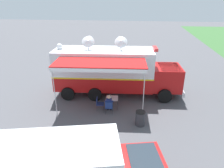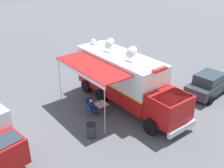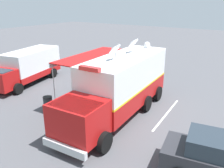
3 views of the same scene
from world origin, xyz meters
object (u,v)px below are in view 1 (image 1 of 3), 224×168
(command_truck, at_px, (114,70))
(water_bottle, at_px, (110,96))
(folding_table, at_px, (112,99))
(seated_responder, at_px, (109,103))
(car_behind_truck, at_px, (145,62))
(trash_bin, at_px, (140,118))
(folding_chair_at_table, at_px, (109,106))
(folding_chair_beside_table, at_px, (99,103))

(command_truck, xyz_separation_m, water_bottle, (2.17, -0.02, -1.11))
(folding_table, height_order, water_bottle, water_bottle)
(seated_responder, bearing_deg, command_truck, -179.99)
(water_bottle, height_order, car_behind_truck, car_behind_truck)
(command_truck, xyz_separation_m, car_behind_truck, (-6.04, 2.53, -1.07))
(command_truck, relative_size, folding_table, 11.41)
(seated_responder, height_order, car_behind_truck, car_behind_truck)
(seated_responder, xyz_separation_m, car_behind_truck, (-8.82, 2.53, 0.23))
(water_bottle, xyz_separation_m, trash_bin, (1.90, 2.03, -0.38))
(folding_table, relative_size, folding_chair_at_table, 0.97)
(water_bottle, relative_size, trash_bin, 0.25)
(folding_chair_at_table, bearing_deg, water_bottle, -177.96)
(command_truck, distance_m, trash_bin, 4.77)
(folding_chair_beside_table, xyz_separation_m, trash_bin, (1.54, 2.74, -0.06))
(seated_responder, height_order, trash_bin, seated_responder)
(trash_bin, bearing_deg, car_behind_truck, 177.05)
(folding_table, height_order, seated_responder, seated_responder)
(folding_chair_at_table, xyz_separation_m, folding_chair_beside_table, (-0.44, -0.74, 0.00))
(folding_table, distance_m, trash_bin, 2.69)
(folding_chair_at_table, relative_size, folding_chair_beside_table, 1.00)
(folding_chair_at_table, height_order, seated_responder, seated_responder)
(seated_responder, bearing_deg, folding_table, 169.10)
(water_bottle, distance_m, folding_chair_beside_table, 0.86)
(water_bottle, relative_size, car_behind_truck, 0.05)
(car_behind_truck, bearing_deg, seated_responder, -16.00)
(folding_table, xyz_separation_m, folding_chair_at_table, (0.80, -0.11, -0.16))
(water_bottle, relative_size, folding_chair_at_table, 0.26)
(command_truck, height_order, folding_table, command_truck)
(folding_chair_beside_table, bearing_deg, seated_responder, 70.88)
(folding_chair_beside_table, height_order, seated_responder, seated_responder)
(folding_chair_at_table, height_order, folding_chair_beside_table, same)
(car_behind_truck, bearing_deg, water_bottle, -17.25)
(command_truck, bearing_deg, seated_responder, 0.01)
(command_truck, xyz_separation_m, folding_table, (2.17, 0.12, -1.27))
(water_bottle, xyz_separation_m, folding_chair_at_table, (0.80, 0.03, -0.32))
(folding_chair_at_table, relative_size, car_behind_truck, 0.20)
(water_bottle, height_order, folding_chair_beside_table, water_bottle)
(folding_chair_at_table, bearing_deg, car_behind_truck, 164.37)
(seated_responder, distance_m, trash_bin, 2.39)
(folding_chair_at_table, relative_size, seated_responder, 0.70)
(water_bottle, bearing_deg, trash_bin, 46.87)
(folding_table, bearing_deg, command_truck, -176.87)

